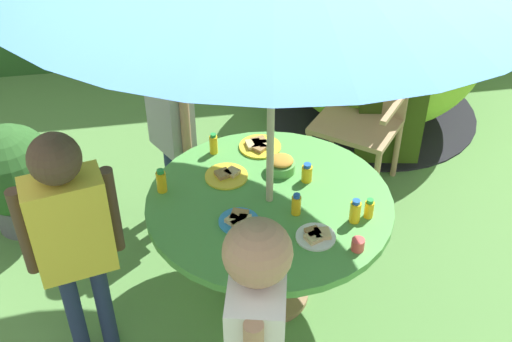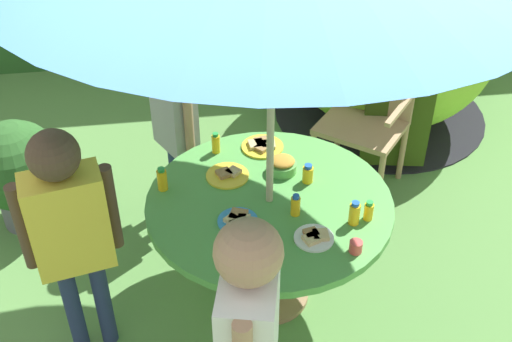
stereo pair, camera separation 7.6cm
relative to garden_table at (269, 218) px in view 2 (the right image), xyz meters
The scene contains 21 objects.
ground_plane 0.58m from the garden_table, ahead, with size 10.00×10.00×0.02m, color #548442.
garden_table is the anchor object (origin of this frame).
wooden_chair 1.31m from the garden_table, 50.91° to the left, with size 0.69×0.68×1.00m.
dome_tent 2.17m from the garden_table, 56.48° to the left, with size 1.97×1.97×1.36m.
potted_plant 1.67m from the garden_table, 148.95° to the left, with size 0.56×0.56×0.72m.
child_in_grey_shirt 0.94m from the garden_table, 118.30° to the left, with size 0.28×0.35×1.13m.
child_in_yellow_shirt 1.01m from the garden_table, 167.75° to the right, with size 0.44×0.26×1.33m.
child_in_white_shirt 1.03m from the garden_table, 103.58° to the right, with size 0.28×0.46×1.39m.
snack_bowl 0.30m from the garden_table, 64.87° to the left, with size 0.15×0.15×0.09m.
plate_near_left 0.27m from the garden_table, 140.78° to the right, with size 0.20×0.20×0.03m.
plate_mid_left 0.48m from the garden_table, 85.92° to the left, with size 0.24×0.24×0.03m.
plate_front_edge 0.32m from the garden_table, 129.75° to the left, with size 0.23×0.23×0.03m.
plate_center_front 0.38m from the garden_table, 62.80° to the right, with size 0.19×0.19×0.03m.
juice_bottle_near_right 0.58m from the garden_table, 162.62° to the left, with size 0.05×0.05×0.13m.
juice_bottle_far_left 0.37m from the garden_table, 101.36° to the right, with size 0.05×0.05×0.10m.
juice_bottle_far_right 0.48m from the garden_table, 31.60° to the right, with size 0.05×0.05×0.13m.
juice_bottle_center_back 0.31m from the garden_table, 28.72° to the left, with size 0.06×0.06×0.11m.
juice_bottle_mid_right 0.53m from the garden_table, 24.96° to the right, with size 0.05×0.05×0.11m.
juice_bottle_back_edge 0.24m from the garden_table, 49.26° to the right, with size 0.05×0.05×0.12m.
juice_bottle_spot_a 0.54m from the garden_table, 116.37° to the left, with size 0.05×0.05×0.12m.
cup_near 0.56m from the garden_table, 51.89° to the right, with size 0.06×0.06×0.06m, color #E04C47.
Camera 2 is at (-0.42, -2.45, 2.74)m, focal length 44.81 mm.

